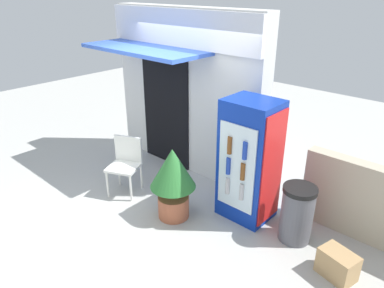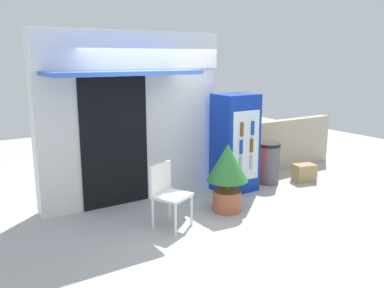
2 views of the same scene
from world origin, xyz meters
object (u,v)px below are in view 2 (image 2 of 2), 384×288
(cardboard_box, at_px, (304,173))
(potted_plant_near_shop, at_px, (227,171))
(plastic_chair, at_px, (167,190))
(trash_bin, at_px, (268,163))
(drink_cooler, at_px, (235,143))

(cardboard_box, bearing_deg, potted_plant_near_shop, -169.15)
(plastic_chair, xyz_separation_m, trash_bin, (2.60, 0.71, -0.14))
(cardboard_box, bearing_deg, plastic_chair, -172.69)
(trash_bin, xyz_separation_m, cardboard_box, (0.68, -0.29, -0.23))
(trash_bin, bearing_deg, potted_plant_near_shop, -155.10)
(plastic_chair, height_order, trash_bin, plastic_chair)
(plastic_chair, distance_m, trash_bin, 2.70)
(potted_plant_near_shop, height_order, trash_bin, potted_plant_near_shop)
(drink_cooler, xyz_separation_m, plastic_chair, (-1.81, -0.74, -0.34))
(cardboard_box, bearing_deg, drink_cooler, 167.74)
(plastic_chair, distance_m, potted_plant_near_shop, 1.07)
(potted_plant_near_shop, bearing_deg, plastic_chair, 179.77)
(plastic_chair, xyz_separation_m, cardboard_box, (3.29, 0.42, -0.37))
(drink_cooler, distance_m, trash_bin, 0.92)
(cardboard_box, bearing_deg, trash_bin, 157.08)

